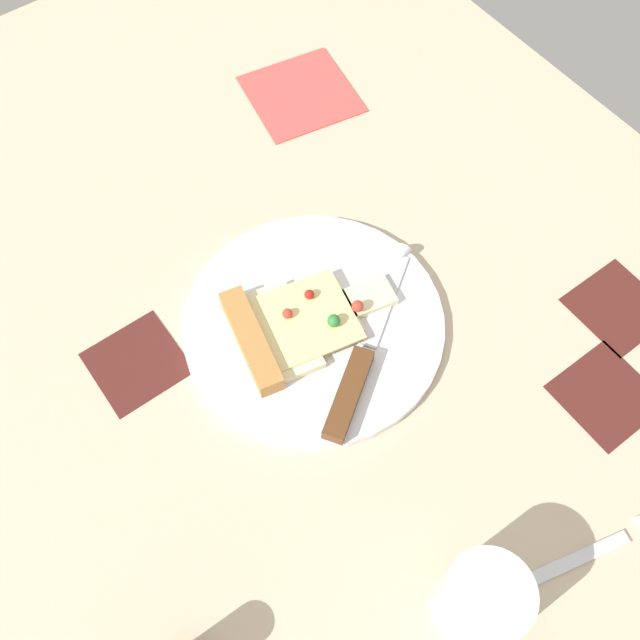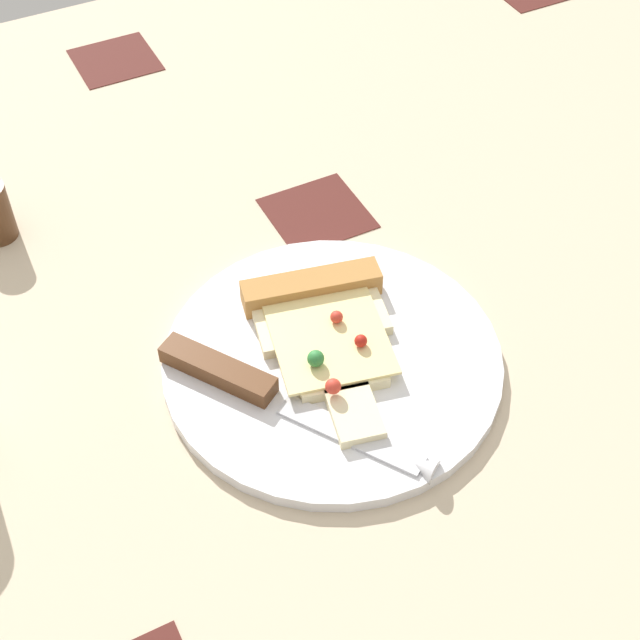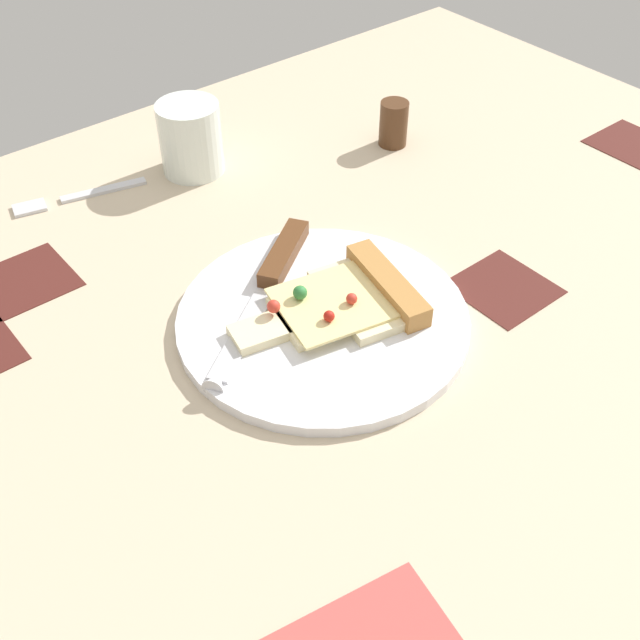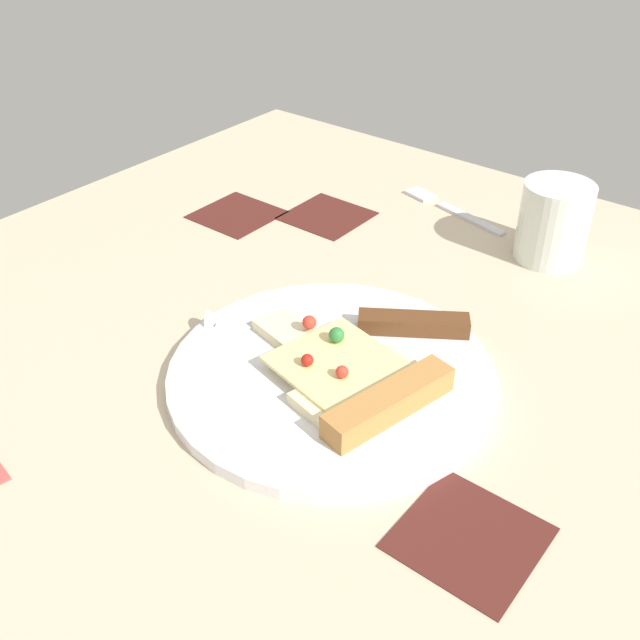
% 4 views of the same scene
% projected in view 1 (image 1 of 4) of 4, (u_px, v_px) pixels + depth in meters
% --- Properties ---
extents(ground_plane, '(1.15, 1.15, 0.03)m').
position_uv_depth(ground_plane, '(207.00, 318.00, 0.81)').
color(ground_plane, '#C6B293').
rests_on(ground_plane, ground).
extents(plate, '(0.28, 0.28, 0.01)m').
position_uv_depth(plate, '(314.00, 324.00, 0.78)').
color(plate, silver).
rests_on(plate, ground_plane).
extents(pizza_slice, '(0.19, 0.13, 0.03)m').
position_uv_depth(pizza_slice, '(291.00, 326.00, 0.76)').
color(pizza_slice, beige).
rests_on(pizza_slice, plate).
extents(knife, '(0.21, 0.15, 0.02)m').
position_uv_depth(knife, '(363.00, 356.00, 0.75)').
color(knife, silver).
rests_on(knife, plate).
extents(drinking_glass, '(0.07, 0.07, 0.09)m').
position_uv_depth(drinking_glass, '(481.00, 602.00, 0.61)').
color(drinking_glass, silver).
rests_on(drinking_glass, ground_plane).
extents(fork, '(0.15, 0.05, 0.01)m').
position_uv_depth(fork, '(614.00, 542.00, 0.67)').
color(fork, silver).
rests_on(fork, ground_plane).
extents(napkin, '(0.15, 0.15, 0.00)m').
position_uv_depth(napkin, '(301.00, 93.00, 0.95)').
color(napkin, '#E54C47').
rests_on(napkin, ground_plane).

